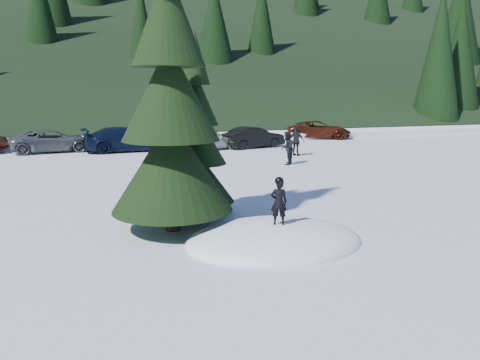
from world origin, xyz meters
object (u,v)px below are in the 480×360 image
object	(u,v)px
spruce_tall	(170,105)
child_skier	(279,202)
car_5	(254,137)
car_6	(319,130)
car_4	(209,139)
car_2	(53,141)
spruce_short	(197,145)
car_3	(126,139)
adult_0	(287,148)
adult_1	(296,141)

from	to	relation	value
spruce_tall	child_skier	bearing A→B (deg)	-40.23
car_5	car_6	size ratio (longest dim) A/B	0.84
car_4	car_6	bearing A→B (deg)	-84.60
spruce_tall	car_2	bearing A→B (deg)	102.55
car_2	car_6	bearing A→B (deg)	-91.97
child_skier	car_4	distance (m)	18.59
spruce_tall	car_5	bearing A→B (deg)	63.61
spruce_short	car_4	distance (m)	15.69
car_5	car_6	bearing A→B (deg)	-73.88
car_2	car_3	size ratio (longest dim) A/B	0.95
adult_0	car_2	bearing A→B (deg)	-93.04
adult_1	spruce_tall	bearing A→B (deg)	102.38
car_3	car_4	size ratio (longest dim) A/B	1.32
spruce_tall	car_4	xyz separation A→B (m)	(5.20, 16.44, -2.65)
car_2	car_3	bearing A→B (deg)	-113.50
spruce_tall	car_5	distance (m)	18.80
spruce_short	car_2	bearing A→B (deg)	106.67
adult_1	car_2	xyz separation A→B (m)	(-13.40, 6.18, -0.16)
spruce_short	car_2	xyz separation A→B (m)	(-5.11, 17.05, -1.42)
adult_0	car_5	size ratio (longest dim) A/B	0.41
adult_1	car_5	distance (m)	4.53
spruce_tall	car_4	distance (m)	17.45
spruce_tall	car_6	distance (m)	25.74
car_4	car_2	bearing A→B (deg)	59.97
adult_1	adult_0	bearing A→B (deg)	106.47
spruce_short	car_6	bearing A→B (deg)	53.86
adult_1	car_6	bearing A→B (deg)	-75.01
spruce_short	adult_0	bearing A→B (deg)	51.28
child_skier	car_2	world-z (taller)	child_skier
adult_0	adult_1	bearing A→B (deg)	-178.32
car_2	adult_1	bearing A→B (deg)	-123.42
adult_0	car_3	xyz separation A→B (m)	(-7.29, 7.83, -0.09)
child_skier	car_4	size ratio (longest dim) A/B	0.28
car_5	car_4	bearing A→B (deg)	79.95
car_2	spruce_short	bearing A→B (deg)	-171.97
car_5	car_2	bearing A→B (deg)	67.46
spruce_tall	car_5	world-z (taller)	spruce_tall
spruce_tall	spruce_short	size ratio (longest dim) A/B	1.60
spruce_tall	car_6	bearing A→B (deg)	53.90
child_skier	car_4	xyz separation A→B (m)	(2.95, 18.35, -0.37)
child_skier	car_3	world-z (taller)	child_skier
child_skier	car_2	bearing A→B (deg)	-53.81
car_6	spruce_tall	bearing A→B (deg)	166.35
child_skier	adult_0	size ratio (longest dim) A/B	0.65
car_2	child_skier	bearing A→B (deg)	-171.29
spruce_short	car_6	xyz separation A→B (m)	(14.09, 19.29, -1.42)
adult_0	car_4	xyz separation A→B (m)	(-2.27, 6.97, -0.18)
car_4	car_6	size ratio (longest dim) A/B	0.79
adult_1	car_5	xyz separation A→B (m)	(-1.01, 4.41, -0.16)
adult_0	car_2	world-z (taller)	adult_0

